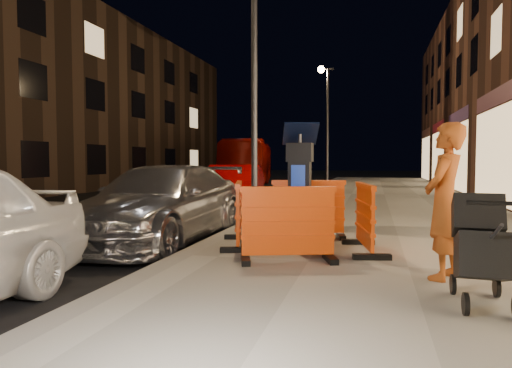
% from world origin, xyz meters
% --- Properties ---
extents(ground_plane, '(120.00, 120.00, 0.00)m').
position_xyz_m(ground_plane, '(0.00, 0.00, 0.00)').
color(ground_plane, black).
rests_on(ground_plane, ground).
extents(sidewalk, '(6.00, 60.00, 0.15)m').
position_xyz_m(sidewalk, '(3.00, 0.00, 0.07)').
color(sidewalk, gray).
rests_on(sidewalk, ground).
extents(kerb, '(0.30, 60.00, 0.15)m').
position_xyz_m(kerb, '(0.00, 0.00, 0.07)').
color(kerb, slate).
rests_on(kerb, ground).
extents(parking_kiosk, '(0.67, 0.67, 1.76)m').
position_xyz_m(parking_kiosk, '(1.51, 0.88, 1.03)').
color(parking_kiosk, black).
rests_on(parking_kiosk, sidewalk).
extents(barrier_front, '(1.36, 0.88, 0.98)m').
position_xyz_m(barrier_front, '(1.51, -0.07, 0.64)').
color(barrier_front, '#E4440A').
rests_on(barrier_front, sidewalk).
extents(barrier_back, '(1.33, 0.73, 0.98)m').
position_xyz_m(barrier_back, '(1.51, 1.83, 0.64)').
color(barrier_back, '#E4440A').
rests_on(barrier_back, sidewalk).
extents(barrier_kerbside, '(0.83, 1.35, 0.98)m').
position_xyz_m(barrier_kerbside, '(0.56, 0.88, 0.64)').
color(barrier_kerbside, '#E4440A').
rests_on(barrier_kerbside, sidewalk).
extents(barrier_bldgside, '(0.75, 1.34, 0.98)m').
position_xyz_m(barrier_bldgside, '(2.46, 0.88, 0.64)').
color(barrier_bldgside, '#E4440A').
rests_on(barrier_bldgside, sidewalk).
extents(car_silver, '(2.01, 4.78, 1.38)m').
position_xyz_m(car_silver, '(-1.16, 1.71, 0.00)').
color(car_silver, '#B9B9BE').
rests_on(car_silver, ground).
extents(car_red, '(2.00, 4.24, 1.34)m').
position_xyz_m(car_red, '(-1.27, 6.46, 0.00)').
color(car_red, '#960302').
rests_on(car_red, ground).
extents(bus_doubledecker, '(3.84, 9.81, 2.66)m').
position_xyz_m(bus_doubledecker, '(-4.64, 20.27, 0.00)').
color(bus_doubledecker, '#7E0902').
rests_on(bus_doubledecker, ground).
extents(man, '(0.65, 0.75, 1.74)m').
position_xyz_m(man, '(3.34, -0.48, 1.02)').
color(man, '#964114').
rests_on(man, sidewalk).
extents(stroller, '(0.58, 0.83, 0.98)m').
position_xyz_m(stroller, '(3.54, -1.38, 0.64)').
color(stroller, black).
rests_on(stroller, sidewalk).
extents(street_lamp_mid, '(0.12, 0.12, 6.00)m').
position_xyz_m(street_lamp_mid, '(0.25, 3.00, 3.15)').
color(street_lamp_mid, '#3F3F44').
rests_on(street_lamp_mid, sidewalk).
extents(street_lamp_far, '(0.12, 0.12, 6.00)m').
position_xyz_m(street_lamp_far, '(0.25, 18.00, 3.15)').
color(street_lamp_far, '#3F3F44').
rests_on(street_lamp_far, sidewalk).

